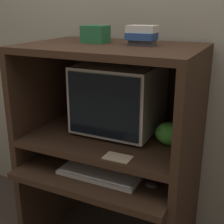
{
  "coord_description": "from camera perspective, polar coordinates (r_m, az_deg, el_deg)",
  "views": [
    {
      "loc": [
        0.74,
        -1.2,
        1.51
      ],
      "look_at": [
        0.0,
        0.33,
        0.94
      ],
      "focal_mm": 50.0,
      "sensor_mm": 36.0,
      "label": 1
    }
  ],
  "objects": [
    {
      "name": "wall_back",
      "position": [
        2.07,
        4.72,
        12.66
      ],
      "size": [
        6.0,
        0.06,
        2.6
      ],
      "color": "gray",
      "rests_on": "ground_plane"
    },
    {
      "name": "desk_base",
      "position": [
        1.99,
        -0.86,
        -15.3
      ],
      "size": [
        0.97,
        0.74,
        0.64
      ],
      "color": "#382316",
      "rests_on": "ground_plane"
    },
    {
      "name": "desk_monitor_shelf",
      "position": [
        1.86,
        -0.13,
        -5.07
      ],
      "size": [
        0.97,
        0.66,
        0.17
      ],
      "color": "#382316",
      "rests_on": "desk_base"
    },
    {
      "name": "hutch_upper",
      "position": [
        1.77,
        0.33,
        6.99
      ],
      "size": [
        0.97,
        0.66,
        0.52
      ],
      "color": "#382316",
      "rests_on": "desk_monitor_shelf"
    },
    {
      "name": "crt_monitor",
      "position": [
        1.84,
        1.41,
        2.76
      ],
      "size": [
        0.45,
        0.45,
        0.4
      ],
      "color": "beige",
      "rests_on": "desk_monitor_shelf"
    },
    {
      "name": "keyboard",
      "position": [
        1.73,
        -2.46,
        -11.32
      ],
      "size": [
        0.45,
        0.16,
        0.03
      ],
      "color": "beige",
      "rests_on": "desk_base"
    },
    {
      "name": "mouse",
      "position": [
        1.64,
        7.24,
        -13.17
      ],
      "size": [
        0.07,
        0.04,
        0.03
      ],
      "color": "#28282B",
      "rests_on": "desk_base"
    },
    {
      "name": "snack_bag",
      "position": [
        1.71,
        10.41,
        -3.93
      ],
      "size": [
        0.15,
        0.11,
        0.13
      ],
      "color": "green",
      "rests_on": "desk_monitor_shelf"
    },
    {
      "name": "book_stack",
      "position": [
        1.7,
        5.51,
        13.89
      ],
      "size": [
        0.15,
        0.12,
        0.1
      ],
      "color": "#4C4C51",
      "rests_on": "hutch_upper"
    },
    {
      "name": "paper_card",
      "position": [
        1.56,
        1.03,
        -8.31
      ],
      "size": [
        0.14,
        0.09,
        0.0
      ],
      "color": "#CCB28C",
      "rests_on": "desk_monitor_shelf"
    },
    {
      "name": "storage_box",
      "position": [
        1.82,
        -3.04,
        14.04
      ],
      "size": [
        0.14,
        0.12,
        0.1
      ],
      "color": "#236638",
      "rests_on": "hutch_upper"
    }
  ]
}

